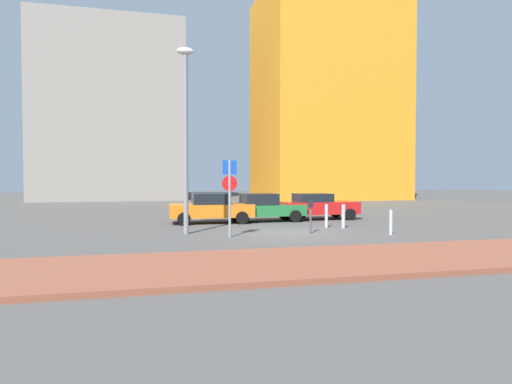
{
  "coord_description": "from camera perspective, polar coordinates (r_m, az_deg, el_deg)",
  "views": [
    {
      "loc": [
        -5.67,
        -17.36,
        2.32
      ],
      "look_at": [
        -0.68,
        3.19,
        1.64
      ],
      "focal_mm": 30.42,
      "sensor_mm": 36.0,
      "label": 1
    }
  ],
  "objects": [
    {
      "name": "traffic_bollard_far",
      "position": [
        20.46,
        11.42,
        -3.16
      ],
      "size": [
        0.17,
        0.17,
        1.09
      ],
      "primitive_type": "cylinder",
      "color": "#B7B7BC",
      "rests_on": "ground"
    },
    {
      "name": "traffic_bollard_near",
      "position": [
        20.55,
        9.25,
        -3.13
      ],
      "size": [
        0.14,
        0.14,
        1.09
      ],
      "primitive_type": "cylinder",
      "color": "#B7B7BC",
      "rests_on": "ground"
    },
    {
      "name": "parked_car_orange",
      "position": [
        22.43,
        -5.91,
        -2.1
      ],
      "size": [
        4.28,
        2.06,
        1.54
      ],
      "color": "orange",
      "rests_on": "ground"
    },
    {
      "name": "parked_car_red",
      "position": [
        24.51,
        8.08,
        -1.82
      ],
      "size": [
        4.4,
        2.06,
        1.46
      ],
      "color": "red",
      "rests_on": "ground"
    },
    {
      "name": "ground_plane",
      "position": [
        18.41,
        4.43,
        -5.4
      ],
      "size": [
        120.0,
        120.0,
        0.0
      ],
      "primitive_type": "plane",
      "color": "#4C4947"
    },
    {
      "name": "traffic_bollard_mid",
      "position": [
        18.53,
        17.31,
        -3.83
      ],
      "size": [
        0.14,
        0.14,
        1.03
      ],
      "primitive_type": "cylinder",
      "color": "#B7B7BC",
      "rests_on": "ground"
    },
    {
      "name": "building_under_construction",
      "position": [
        51.62,
        -18.29,
        9.59
      ],
      "size": [
        15.2,
        12.38,
        18.73
      ],
      "primitive_type": "cube",
      "color": "gray",
      "rests_on": "ground"
    },
    {
      "name": "parking_meter",
      "position": [
        18.31,
        7.2,
        -2.65
      ],
      "size": [
        0.18,
        0.14,
        1.37
      ],
      "color": "#4C4C51",
      "rests_on": "ground"
    },
    {
      "name": "parked_car_green",
      "position": [
        23.13,
        0.92,
        -2.04
      ],
      "size": [
        4.28,
        2.14,
        1.5
      ],
      "color": "#237238",
      "rests_on": "ground"
    },
    {
      "name": "building_colorful_midrise",
      "position": [
        51.63,
        9.06,
        12.29
      ],
      "size": [
        14.78,
        13.27,
        23.42
      ],
      "primitive_type": "cube",
      "color": "orange",
      "rests_on": "ground"
    },
    {
      "name": "parking_sign_post",
      "position": [
        16.93,
        -3.48,
        0.48
      ],
      "size": [
        0.6,
        0.1,
        3.04
      ],
      "color": "gray",
      "rests_on": "ground"
    },
    {
      "name": "sidewalk_brick",
      "position": [
        12.43,
        13.91,
        -8.62
      ],
      "size": [
        40.0,
        4.2,
        0.14
      ],
      "primitive_type": "cube",
      "color": "brown",
      "rests_on": "ground"
    },
    {
      "name": "street_lamp",
      "position": [
        18.25,
        -9.25,
        8.57
      ],
      "size": [
        0.7,
        0.36,
        7.66
      ],
      "color": "gray",
      "rests_on": "ground"
    }
  ]
}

